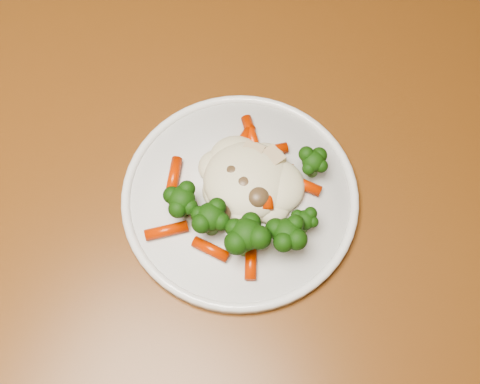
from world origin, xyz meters
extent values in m
plane|color=brown|center=(0.00, 0.00, 0.00)|extent=(3.00, 3.00, 0.00)
cube|color=brown|center=(0.23, -0.16, 0.73)|extent=(1.47, 1.16, 0.04)
cube|color=brown|center=(-0.43, 0.05, 0.35)|extent=(0.07, 0.07, 0.71)
cylinder|color=silver|center=(0.12, -0.21, 0.76)|extent=(0.25, 0.25, 0.01)
ellipsoid|color=beige|center=(0.12, -0.20, 0.78)|extent=(0.11, 0.10, 0.04)
ellipsoid|color=black|center=(0.08, -0.26, 0.78)|extent=(0.05, 0.05, 0.04)
ellipsoid|color=black|center=(0.12, -0.26, 0.78)|extent=(0.05, 0.05, 0.04)
ellipsoid|color=black|center=(0.16, -0.26, 0.79)|extent=(0.05, 0.05, 0.05)
ellipsoid|color=black|center=(0.19, -0.24, 0.78)|extent=(0.05, 0.05, 0.04)
ellipsoid|color=black|center=(0.20, -0.22, 0.78)|extent=(0.03, 0.03, 0.03)
ellipsoid|color=black|center=(0.17, -0.15, 0.78)|extent=(0.04, 0.04, 0.03)
cylinder|color=red|center=(0.09, -0.16, 0.77)|extent=(0.01, 0.05, 0.01)
cylinder|color=red|center=(0.12, -0.16, 0.77)|extent=(0.04, 0.04, 0.01)
cylinder|color=red|center=(0.17, -0.17, 0.77)|extent=(0.04, 0.02, 0.01)
cylinder|color=red|center=(0.05, -0.23, 0.77)|extent=(0.03, 0.04, 0.01)
cylinder|color=red|center=(0.08, -0.29, 0.77)|extent=(0.04, 0.04, 0.01)
cylinder|color=red|center=(0.13, -0.28, 0.77)|extent=(0.04, 0.01, 0.01)
cylinder|color=red|center=(0.17, -0.28, 0.77)|extent=(0.03, 0.04, 0.01)
cylinder|color=red|center=(0.15, -0.20, 0.78)|extent=(0.03, 0.05, 0.01)
cylinder|color=red|center=(0.10, -0.19, 0.78)|extent=(0.03, 0.04, 0.01)
cylinder|color=red|center=(0.10, -0.15, 0.77)|extent=(0.04, 0.04, 0.01)
cylinder|color=red|center=(0.14, -0.17, 0.77)|extent=(0.04, 0.03, 0.01)
ellipsoid|color=brown|center=(0.13, -0.21, 0.78)|extent=(0.02, 0.02, 0.02)
ellipsoid|color=brown|center=(0.14, -0.21, 0.78)|extent=(0.03, 0.03, 0.02)
ellipsoid|color=brown|center=(0.11, -0.20, 0.78)|extent=(0.02, 0.02, 0.02)
ellipsoid|color=brown|center=(0.12, -0.25, 0.78)|extent=(0.02, 0.02, 0.01)
ellipsoid|color=brown|center=(0.12, -0.21, 0.78)|extent=(0.03, 0.03, 0.02)
cube|color=tan|center=(0.11, -0.17, 0.78)|extent=(0.02, 0.02, 0.01)
cube|color=tan|center=(0.13, -0.16, 0.78)|extent=(0.03, 0.02, 0.01)
camera|label=1|loc=(0.26, -0.45, 1.35)|focal=45.00mm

